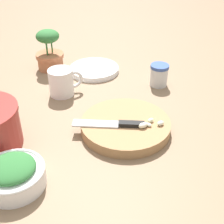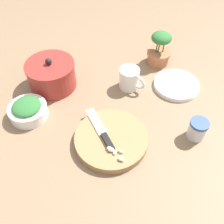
% 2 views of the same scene
% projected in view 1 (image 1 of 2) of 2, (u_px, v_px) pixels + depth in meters
% --- Properties ---
extents(ground_plane, '(5.00, 5.00, 0.00)m').
position_uv_depth(ground_plane, '(93.00, 121.00, 1.01)').
color(ground_plane, '#7F664C').
extents(cutting_board, '(0.28, 0.28, 0.03)m').
position_uv_depth(cutting_board, '(126.00, 126.00, 0.96)').
color(cutting_board, '#9E754C').
rests_on(cutting_board, ground_plane).
extents(chef_knife, '(0.08, 0.22, 0.01)m').
position_uv_depth(chef_knife, '(113.00, 124.00, 0.93)').
color(chef_knife, black).
rests_on(chef_knife, cutting_board).
extents(garlic_cloves, '(0.06, 0.08, 0.02)m').
position_uv_depth(garlic_cloves, '(148.00, 124.00, 0.92)').
color(garlic_cloves, '#EBE7CB').
rests_on(garlic_cloves, cutting_board).
extents(herb_bowl, '(0.16, 0.16, 0.07)m').
position_uv_depth(herb_bowl, '(13.00, 174.00, 0.76)').
color(herb_bowl, white).
rests_on(herb_bowl, ground_plane).
extents(spice_jar, '(0.07, 0.07, 0.08)m').
position_uv_depth(spice_jar, '(159.00, 75.00, 1.19)').
color(spice_jar, silver).
rests_on(spice_jar, ground_plane).
extents(coffee_mug, '(0.10, 0.11, 0.10)m').
position_uv_depth(coffee_mug, '(62.00, 82.00, 1.13)').
color(coffee_mug, white).
rests_on(coffee_mug, ground_plane).
extents(plate_stack, '(0.21, 0.21, 0.02)m').
position_uv_depth(plate_stack, '(94.00, 69.00, 1.30)').
color(plate_stack, white).
rests_on(plate_stack, ground_plane).
extents(potted_herb, '(0.12, 0.12, 0.17)m').
position_uv_depth(potted_herb, '(49.00, 52.00, 1.30)').
color(potted_herb, '#B26B47').
rests_on(potted_herb, ground_plane).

